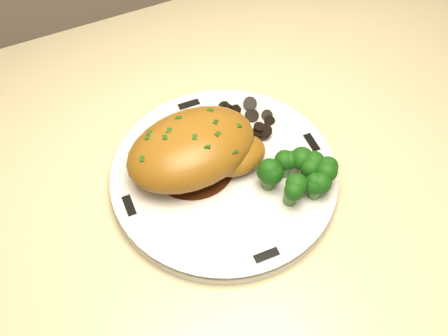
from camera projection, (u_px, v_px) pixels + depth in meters
name	position (u px, v px, depth m)	size (l,w,h in m)	color
plate	(224.00, 177.00, 0.63)	(0.25, 0.25, 0.02)	silver
rim_accent_0	(312.00, 143.00, 0.65)	(0.03, 0.01, 0.00)	black
rim_accent_1	(189.00, 105.00, 0.68)	(0.03, 0.01, 0.00)	black
rim_accent_2	(129.00, 206.00, 0.60)	(0.03, 0.01, 0.00)	black
rim_accent_3	(266.00, 255.00, 0.56)	(0.03, 0.01, 0.00)	black
gravy_pool	(192.00, 164.00, 0.63)	(0.10, 0.10, 0.00)	#351609
chicken_breast	(197.00, 149.00, 0.61)	(0.16, 0.11, 0.06)	#8E5B18
mushroom_pile	(237.00, 126.00, 0.66)	(0.08, 0.06, 0.02)	black
broccoli_florets	(300.00, 175.00, 0.60)	(0.08, 0.06, 0.03)	#447832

